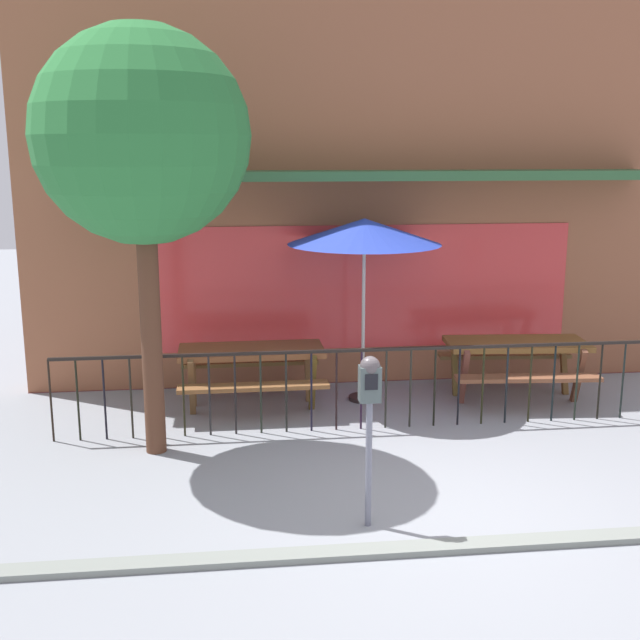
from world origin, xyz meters
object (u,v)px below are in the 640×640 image
street_tree (142,138)px  picnic_table_left (252,361)px  picnic_table_right (516,353)px  parking_meter_far (370,396)px  patio_umbrella (364,233)px

street_tree → picnic_table_left: bearing=51.4°
picnic_table_right → parking_meter_far: parking_meter_far is taller
picnic_table_left → patio_umbrella: size_ratio=0.77×
picnic_table_right → parking_meter_far: (-2.53, -3.28, 0.56)m
picnic_table_left → parking_meter_far: bearing=-74.9°
parking_meter_far → street_tree: bearing=135.2°
picnic_table_right → patio_umbrella: (-1.99, 0.18, 1.57)m
picnic_table_left → street_tree: size_ratio=0.41×
picnic_table_left → street_tree: street_tree is taller
picnic_table_left → parking_meter_far: size_ratio=1.19×
picnic_table_left → patio_umbrella: 2.14m
parking_meter_far → patio_umbrella: bearing=81.0°
picnic_table_right → street_tree: street_tree is taller
picnic_table_left → picnic_table_right: 3.42m
picnic_table_right → picnic_table_left: bearing=179.4°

